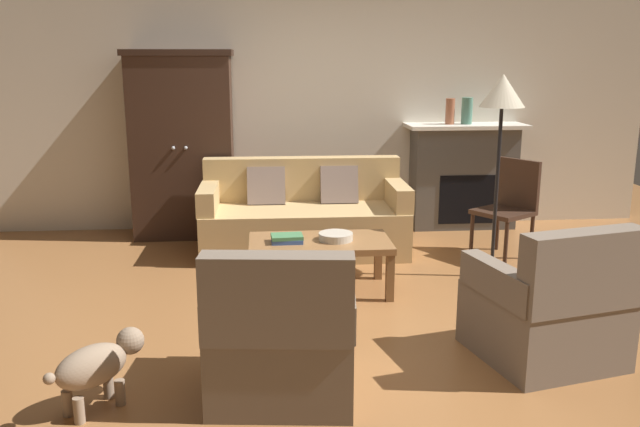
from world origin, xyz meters
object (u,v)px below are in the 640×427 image
armchair_near_right (549,311)px  side_chair_wooden (510,202)px  dog (97,365)px  mantel_vase_terracotta (450,111)px  book_stack (287,239)px  floor_lamp (502,103)px  couch (304,218)px  armchair_near_left (282,340)px  fruit_bowl (336,237)px  mantel_vase_jade (467,111)px  fireplace (463,175)px  armoire (183,145)px  coffee_table (320,247)px

armchair_near_right → side_chair_wooden: side_chair_wooden is taller
dog → side_chair_wooden: bearing=38.4°
mantel_vase_terracotta → book_stack: bearing=-132.9°
armchair_near_right → floor_lamp: bearing=82.8°
armchair_near_right → dog: 2.62m
couch → armchair_near_left: size_ratio=2.19×
fruit_bowl → armchair_near_left: armchair_near_left is taller
side_chair_wooden → mantel_vase_jade: bearing=95.6°
fireplace → couch: fireplace is taller
mantel_vase_terracotta → floor_lamp: 1.66m
armoire → mantel_vase_terracotta: armoire is taller
armchair_near_left → floor_lamp: size_ratio=0.52×
armchair_near_left → dog: armchair_near_left is taller
floor_lamp → dog: (-2.79, -1.92, -1.21)m
fruit_bowl → book_stack: (-0.38, -0.03, 0.00)m
mantel_vase_jade → armchair_near_left: size_ratio=0.31×
fruit_bowl → side_chair_wooden: side_chair_wooden is taller
mantel_vase_terracotta → armoire: bearing=-178.8°
coffee_table → dog: (-1.31, -1.68, -0.12)m
coffee_table → floor_lamp: bearing=9.2°
dog → mantel_vase_jade: bearing=49.7°
fireplace → fruit_bowl: 2.49m
mantel_vase_terracotta → floor_lamp: (-0.05, -1.65, 0.20)m
mantel_vase_jade → dog: size_ratio=0.61×
armchair_near_left → armoire: bearing=104.6°
armoire → mantel_vase_terracotta: bearing=1.2°
fireplace → fruit_bowl: size_ratio=4.71×
fireplace → coffee_table: fireplace is taller
side_chair_wooden → floor_lamp: 1.15m
fruit_bowl → mantel_vase_terracotta: (1.41, 1.90, 0.81)m
fireplace → floor_lamp: size_ratio=0.75×
book_stack → side_chair_wooden: side_chair_wooden is taller
couch → floor_lamp: bearing=-30.2°
couch → side_chair_wooden: (1.87, -0.33, 0.19)m
mantel_vase_jade → armchair_near_left: mantel_vase_jade is taller
mantel_vase_terracotta → dog: (-2.85, -3.56, -1.01)m
book_stack → armchair_near_right: size_ratio=0.27×
coffee_table → dog: coffee_table is taller
book_stack → mantel_vase_jade: bearing=44.3°
fruit_bowl → dog: fruit_bowl is taller
fireplace → armoire: armoire is taller
mantel_vase_terracotta → armchair_near_left: bearing=-118.2°
fireplace → dog: (-3.03, -3.58, -0.32)m
armchair_near_left → armchair_near_right: 1.65m
armoire → armchair_near_right: 4.08m
couch → side_chair_wooden: side_chair_wooden is taller
fruit_bowl → armoire: bearing=126.6°
side_chair_wooden → dog: bearing=-141.6°
fireplace → mantel_vase_terracotta: size_ratio=4.69×
armchair_near_right → side_chair_wooden: size_ratio=1.03×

